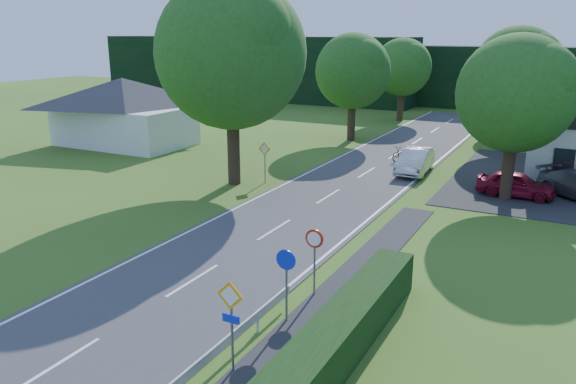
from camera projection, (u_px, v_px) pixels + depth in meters
The scene contains 22 objects.
road at pixel (295, 217), 26.85m from camera, with size 7.00×80.00×0.04m, color #3E3D40.
line_edge_left at pixel (237, 208), 28.29m from camera, with size 0.12×80.00×0.01m, color white.
line_edge_right at pixel (358, 228), 25.39m from camera, with size 0.12×80.00×0.01m, color white.
line_centre at pixel (295, 217), 26.84m from camera, with size 0.12×80.00×0.01m, color white, non-canonical shape.
tree_main at pixel (232, 83), 31.33m from camera, with size 9.40×9.40×11.64m, color #235218, non-canonical shape.
tree_left_far at pixel (352, 87), 44.94m from camera, with size 7.00×7.00×8.58m, color #235218, non-canonical shape.
tree_right_far at pixel (515, 89), 41.22m from camera, with size 7.40×7.40×9.09m, color #235218, non-canonical shape.
tree_left_back at pixel (402, 80), 55.01m from camera, with size 6.60×6.60×8.07m, color #235218, non-canonical shape.
tree_right_back at pixel (513, 89), 48.69m from camera, with size 6.20×6.20×7.56m, color #235218, non-canonical shape.
tree_right_mid at pixel (514, 119), 28.70m from camera, with size 7.00×7.00×8.58m, color #235218, non-canonical shape.
treeline_left at pixel (250, 68), 74.01m from camera, with size 44.00×6.00×8.00m, color black.
treeline_right at pixel (550, 80), 61.50m from camera, with size 30.00×5.00×7.00m, color black.
bungalow_left at pixel (124, 110), 43.54m from camera, with size 11.00×6.50×5.20m.
streetlight at pixel (510, 110), 30.55m from camera, with size 2.03×0.18×8.00m.
sign_priority_right at pixel (231, 310), 14.20m from camera, with size 0.78×0.09×2.59m.
sign_roundabout at pixel (286, 271), 16.79m from camera, with size 0.64×0.08×2.37m.
sign_speed_limit at pixel (314, 247), 18.46m from camera, with size 0.64×0.11×2.37m.
sign_priority_left at pixel (265, 154), 32.63m from camera, with size 0.78×0.09×2.44m.
moving_car at pixel (415, 161), 35.08m from camera, with size 1.63×4.67×1.54m, color silver.
motorcycle at pixel (403, 153), 38.48m from camera, with size 0.70×2.01×1.05m, color black.
parked_car_red at pixel (516, 184), 30.04m from camera, with size 1.63×4.04×1.38m, color maroon.
parked_car_silver_a at pixel (573, 166), 33.83m from camera, with size 1.64×4.70×1.55m, color #B6B6BB.
Camera 1 is at (11.53, -2.72, 8.58)m, focal length 35.00 mm.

